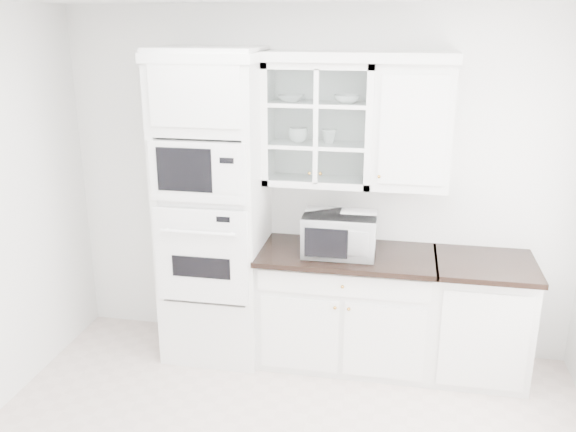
# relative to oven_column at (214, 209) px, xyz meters

# --- Properties ---
(room_shell) EXTENTS (4.00, 3.50, 2.70)m
(room_shell) POSITION_rel_oven_column_xyz_m (0.75, -0.99, 0.58)
(room_shell) COLOR white
(room_shell) RESTS_ON ground
(oven_column) EXTENTS (0.76, 0.68, 2.40)m
(oven_column) POSITION_rel_oven_column_xyz_m (0.00, 0.00, 0.00)
(oven_column) COLOR white
(oven_column) RESTS_ON ground
(base_cabinet_run) EXTENTS (1.32, 0.67, 0.92)m
(base_cabinet_run) POSITION_rel_oven_column_xyz_m (1.03, 0.03, -0.74)
(base_cabinet_run) COLOR white
(base_cabinet_run) RESTS_ON ground
(extra_base_cabinet) EXTENTS (0.72, 0.67, 0.92)m
(extra_base_cabinet) POSITION_rel_oven_column_xyz_m (2.03, 0.03, -0.74)
(extra_base_cabinet) COLOR white
(extra_base_cabinet) RESTS_ON ground
(upper_cabinet_glass) EXTENTS (0.80, 0.33, 0.90)m
(upper_cabinet_glass) POSITION_rel_oven_column_xyz_m (0.78, 0.17, 0.65)
(upper_cabinet_glass) COLOR white
(upper_cabinet_glass) RESTS_ON room_shell
(upper_cabinet_solid) EXTENTS (0.55, 0.33, 0.90)m
(upper_cabinet_solid) POSITION_rel_oven_column_xyz_m (1.46, 0.17, 0.65)
(upper_cabinet_solid) COLOR white
(upper_cabinet_solid) RESTS_ON room_shell
(crown_molding) EXTENTS (2.14, 0.38, 0.07)m
(crown_molding) POSITION_rel_oven_column_xyz_m (0.68, 0.14, 1.14)
(crown_molding) COLOR white
(crown_molding) RESTS_ON room_shell
(countertop_microwave) EXTENTS (0.54, 0.45, 0.31)m
(countertop_microwave) POSITION_rel_oven_column_xyz_m (0.97, -0.01, -0.13)
(countertop_microwave) COLOR white
(countertop_microwave) RESTS_ON base_cabinet_run
(bowl_a) EXTENTS (0.20, 0.20, 0.05)m
(bowl_a) POSITION_rel_oven_column_xyz_m (0.57, 0.18, 0.83)
(bowl_a) COLOR white
(bowl_a) RESTS_ON upper_cabinet_glass
(bowl_b) EXTENTS (0.22, 0.22, 0.06)m
(bowl_b) POSITION_rel_oven_column_xyz_m (0.98, 0.15, 0.84)
(bowl_b) COLOR white
(bowl_b) RESTS_ON upper_cabinet_glass
(cup_a) EXTENTS (0.18, 0.18, 0.11)m
(cup_a) POSITION_rel_oven_column_xyz_m (0.63, 0.16, 0.57)
(cup_a) COLOR white
(cup_a) RESTS_ON upper_cabinet_glass
(cup_b) EXTENTS (0.14, 0.14, 0.10)m
(cup_b) POSITION_rel_oven_column_xyz_m (0.86, 0.17, 0.56)
(cup_b) COLOR white
(cup_b) RESTS_ON upper_cabinet_glass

